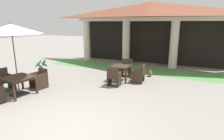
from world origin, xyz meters
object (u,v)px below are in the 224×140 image
patio_umbrella_mid_left (11,30)px  patio_table_mid_left (18,79)px  patio_table_near_foreground (121,68)px  patio_chair_near_foreground_south (114,77)px  patio_chair_near_foreground_east (139,74)px  potted_palm_left_edge (42,73)px  patio_chair_mid_left_west (4,81)px  patio_chair_near_foreground_north (126,68)px  patio_chair_mid_left_north (39,79)px  terracotta_urn (150,73)px

patio_umbrella_mid_left → patio_table_mid_left: bearing=180.0°
patio_table_near_foreground → patio_chair_near_foreground_south: (0.06, -0.93, -0.24)m
patio_chair_near_foreground_east → potted_palm_left_edge: size_ratio=0.86×
patio_table_near_foreground → patio_chair_mid_left_west: size_ratio=0.97×
potted_palm_left_edge → patio_chair_near_foreground_north: bearing=32.9°
patio_table_mid_left → potted_palm_left_edge: (-0.78, 2.07, -0.34)m
patio_chair_near_foreground_east → patio_table_mid_left: (-3.89, -3.58, 0.25)m
patio_chair_near_foreground_east → patio_chair_mid_left_west: 5.97m
patio_umbrella_mid_left → patio_chair_mid_left_north: (0.12, 0.97, -2.16)m
patio_table_near_foreground → patio_chair_near_foreground_east: 0.96m
patio_chair_near_foreground_north → patio_chair_near_foreground_east: size_ratio=1.01×
patio_table_mid_left → patio_chair_mid_left_west: (-0.98, 0.12, -0.22)m
patio_chair_near_foreground_east → potted_palm_left_edge: potted_palm_left_edge is taller
patio_chair_near_foreground_north → patio_chair_mid_left_north: bearing=47.8°
patio_table_mid_left → patio_chair_mid_left_north: (0.12, 0.97, -0.24)m
patio_chair_mid_left_north → patio_chair_near_foreground_north: bearing=-121.7°
patio_chair_near_foreground_south → patio_table_mid_left: bearing=-142.9°
patio_chair_near_foreground_east → potted_palm_left_edge: (-4.67, -1.51, -0.09)m
patio_chair_near_foreground_south → potted_palm_left_edge: 3.84m
patio_chair_near_foreground_north → patio_chair_near_foreground_south: bearing=90.0°
patio_table_near_foreground → potted_palm_left_edge: bearing=-158.8°
patio_table_near_foreground → potted_palm_left_edge: 4.03m
patio_table_near_foreground → patio_table_mid_left: (-2.96, -3.52, 0.01)m
patio_umbrella_mid_left → patio_chair_mid_left_west: size_ratio=3.04×
patio_table_near_foreground → patio_chair_near_foreground_east: patio_chair_near_foreground_east is taller
patio_table_near_foreground → patio_chair_mid_left_west: (-3.94, -3.40, -0.21)m
patio_chair_mid_left_north → patio_chair_near_foreground_east: bearing=-138.4°
patio_chair_mid_left_west → patio_table_near_foreground: bearing=137.8°
patio_table_mid_left → patio_umbrella_mid_left: (0.00, 0.00, 1.91)m
patio_table_mid_left → patio_chair_near_foreground_south: bearing=40.7°
patio_chair_mid_left_west → potted_palm_left_edge: 1.96m
patio_chair_near_foreground_east → potted_palm_left_edge: bearing=104.3°
patio_chair_near_foreground_east → patio_chair_mid_left_north: 4.58m
patio_table_near_foreground → patio_table_mid_left: 4.60m
patio_table_mid_left → patio_umbrella_mid_left: size_ratio=0.40×
patio_chair_near_foreground_south → patio_table_mid_left: (-3.02, -2.59, 0.25)m
patio_chair_near_foreground_north → terracotta_urn: (1.25, 0.35, -0.24)m
patio_umbrella_mid_left → patio_chair_mid_left_north: size_ratio=3.34×
patio_chair_near_foreground_north → terracotta_urn: patio_chair_near_foreground_north is taller
patio_table_near_foreground → patio_chair_mid_left_north: size_ratio=1.07×
patio_chair_near_foreground_east → patio_chair_mid_left_north: size_ratio=1.04×
patio_umbrella_mid_left → patio_chair_mid_left_north: bearing=83.0°
patio_chair_near_foreground_east → patio_chair_mid_left_west: patio_chair_mid_left_west is taller
patio_chair_near_foreground_north → terracotta_urn: 1.32m
patio_chair_mid_left_north → terracotta_urn: size_ratio=2.05×
patio_umbrella_mid_left → patio_chair_near_foreground_south: bearing=40.7°
patio_table_near_foreground → patio_chair_mid_left_west: patio_chair_mid_left_west is taller
patio_chair_mid_left_west → terracotta_urn: size_ratio=2.26×
patio_table_mid_left → terracotta_urn: patio_table_mid_left is taller
patio_table_mid_left → patio_chair_near_foreground_east: bearing=42.6°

